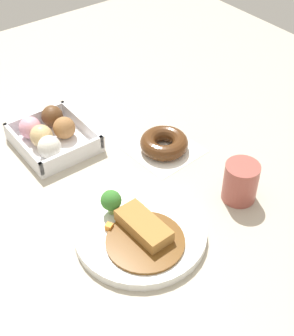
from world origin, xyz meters
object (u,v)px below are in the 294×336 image
(donut_box, at_px, (50,135))
(chocolate_ring_donut, at_px, (164,144))
(coffee_mug, at_px, (241,182))
(curry_plate, at_px, (140,231))

(donut_box, distance_m, chocolate_ring_donut, 0.26)
(donut_box, xyz_separation_m, chocolate_ring_donut, (0.17, 0.19, -0.01))
(chocolate_ring_donut, height_order, coffee_mug, coffee_mug)
(chocolate_ring_donut, xyz_separation_m, coffee_mug, (0.21, 0.03, 0.02))
(curry_plate, relative_size, chocolate_ring_donut, 1.59)
(chocolate_ring_donut, distance_m, coffee_mug, 0.21)
(chocolate_ring_donut, bearing_deg, donut_box, -131.60)
(curry_plate, distance_m, donut_box, 0.34)
(donut_box, bearing_deg, curry_plate, -0.24)
(donut_box, bearing_deg, coffee_mug, 29.91)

